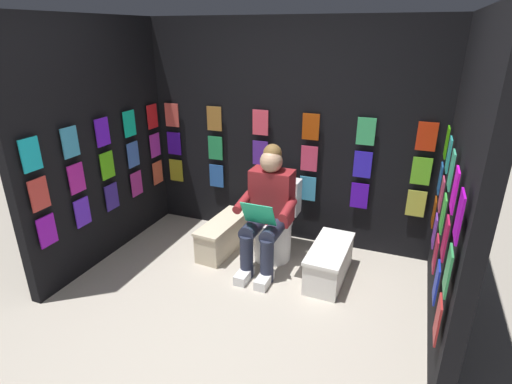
# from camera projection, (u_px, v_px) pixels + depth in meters

# --- Properties ---
(ground_plane) EXTENTS (30.00, 30.00, 0.00)m
(ground_plane) POSITION_uv_depth(u_px,v_px,m) (199.00, 353.00, 2.88)
(ground_plane) COLOR #B2A899
(display_wall_back) EXTENTS (3.14, 0.14, 2.29)m
(display_wall_back) POSITION_uv_depth(u_px,v_px,m) (287.00, 135.00, 4.16)
(display_wall_back) COLOR black
(display_wall_back) RESTS_ON ground
(display_wall_left) EXTENTS (0.14, 1.94, 2.29)m
(display_wall_left) POSITION_uv_depth(u_px,v_px,m) (461.00, 189.00, 2.75)
(display_wall_left) COLOR black
(display_wall_left) RESTS_ON ground
(display_wall_right) EXTENTS (0.14, 1.94, 2.29)m
(display_wall_right) POSITION_uv_depth(u_px,v_px,m) (97.00, 144.00, 3.82)
(display_wall_right) COLOR black
(display_wall_right) RESTS_ON ground
(toilet) EXTENTS (0.41, 0.56, 0.77)m
(toilet) POSITION_uv_depth(u_px,v_px,m) (275.00, 225.00, 4.04)
(toilet) COLOR white
(toilet) RESTS_ON ground
(person_reading) EXTENTS (0.53, 0.68, 1.19)m
(person_reading) POSITION_uv_depth(u_px,v_px,m) (267.00, 209.00, 3.75)
(person_reading) COLOR maroon
(person_reading) RESTS_ON ground
(comic_longbox_near) EXTENTS (0.32, 0.77, 0.33)m
(comic_longbox_near) POSITION_uv_depth(u_px,v_px,m) (223.00, 235.00, 4.18)
(comic_longbox_near) COLOR beige
(comic_longbox_near) RESTS_ON ground
(comic_longbox_far) EXTENTS (0.34, 0.74, 0.33)m
(comic_longbox_far) POSITION_uv_depth(u_px,v_px,m) (329.00, 262.00, 3.69)
(comic_longbox_far) COLOR white
(comic_longbox_far) RESTS_ON ground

